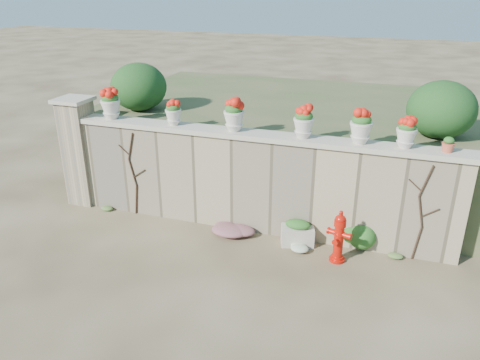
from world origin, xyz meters
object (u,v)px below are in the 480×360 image
(planter_box, at_px, (297,233))
(terracotta_pot, at_px, (448,145))
(urn_pot_0, at_px, (110,104))
(fire_hydrant, at_px, (339,236))

(planter_box, height_order, terracotta_pot, terracotta_pot)
(terracotta_pot, bearing_deg, urn_pot_0, 180.00)
(planter_box, bearing_deg, urn_pot_0, 159.18)
(planter_box, distance_m, urn_pot_0, 4.77)
(fire_hydrant, height_order, terracotta_pot, terracotta_pot)
(urn_pot_0, relative_size, terracotta_pot, 2.51)
(urn_pot_0, distance_m, terracotta_pot, 6.70)
(planter_box, xyz_separation_m, urn_pot_0, (-4.23, 0.37, 2.18))
(fire_hydrant, relative_size, urn_pot_0, 1.58)
(planter_box, relative_size, urn_pot_0, 1.10)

